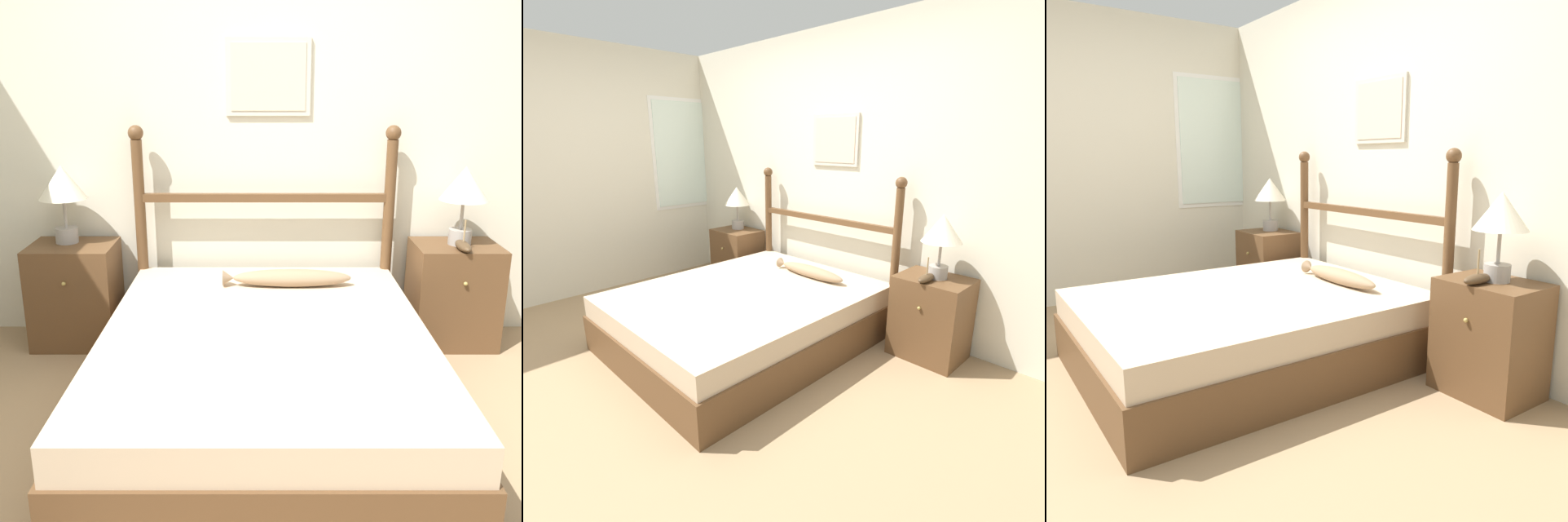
% 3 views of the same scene
% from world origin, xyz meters
% --- Properties ---
extents(ground_plane, '(16.00, 16.00, 0.00)m').
position_xyz_m(ground_plane, '(0.00, 0.00, 0.00)').
color(ground_plane, '#9E7F5B').
extents(wall_back, '(6.40, 0.08, 2.55)m').
position_xyz_m(wall_back, '(-0.00, 1.73, 1.28)').
color(wall_back, beige).
rests_on(wall_back, ground_plane).
extents(wall_left, '(0.08, 6.40, 2.55)m').
position_xyz_m(wall_left, '(-2.13, 0.03, 1.28)').
color(wall_left, beige).
rests_on(wall_left, ground_plane).
extents(bed, '(1.60, 1.99, 0.45)m').
position_xyz_m(bed, '(-0.02, 0.63, 0.22)').
color(bed, brown).
rests_on(bed, ground_plane).
extents(headboard, '(1.62, 0.09, 1.33)m').
position_xyz_m(headboard, '(-0.02, 1.59, 0.75)').
color(headboard, brown).
rests_on(headboard, ground_plane).
extents(nightstand_left, '(0.51, 0.42, 0.63)m').
position_xyz_m(nightstand_left, '(-1.19, 1.47, 0.32)').
color(nightstand_left, brown).
rests_on(nightstand_left, ground_plane).
extents(nightstand_right, '(0.51, 0.42, 0.63)m').
position_xyz_m(nightstand_right, '(1.14, 1.47, 0.32)').
color(nightstand_right, brown).
rests_on(nightstand_right, ground_plane).
extents(table_lamp_left, '(0.29, 0.29, 0.47)m').
position_xyz_m(table_lamp_left, '(-1.23, 1.52, 0.97)').
color(table_lamp_left, gray).
rests_on(table_lamp_left, nightstand_left).
extents(table_lamp_right, '(0.29, 0.29, 0.47)m').
position_xyz_m(table_lamp_right, '(1.16, 1.48, 0.97)').
color(table_lamp_right, gray).
rests_on(table_lamp_right, nightstand_right).
extents(model_boat, '(0.07, 0.20, 0.18)m').
position_xyz_m(model_boat, '(1.14, 1.34, 0.66)').
color(model_boat, '#4C3823').
rests_on(model_boat, nightstand_right).
extents(fish_pillow, '(0.74, 0.13, 0.10)m').
position_xyz_m(fish_pillow, '(0.12, 1.25, 0.50)').
color(fish_pillow, '#997A5B').
rests_on(fish_pillow, bed).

